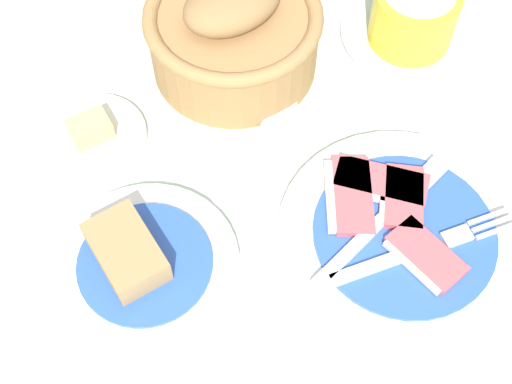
{
  "coord_description": "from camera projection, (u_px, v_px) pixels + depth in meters",
  "views": [
    {
      "loc": [
        -0.18,
        -0.25,
        0.6
      ],
      "look_at": [
        -0.07,
        0.08,
        0.02
      ],
      "focal_mm": 50.0,
      "sensor_mm": 36.0,
      "label": 1
    }
  ],
  "objects": [
    {
      "name": "teaspoon_near_cup",
      "position": [
        265.0,
        136.0,
        0.73
      ],
      "size": [
        0.16,
        0.14,
        0.01
      ],
      "rotation": [
        0.0,
        0.0,
        0.71
      ],
      "color": "silver",
      "rests_on": "ground_plane"
    },
    {
      "name": "butter_dish",
      "position": [
        93.0,
        137.0,
        0.73
      ],
      "size": [
        0.11,
        0.11,
        0.03
      ],
      "color": "silver",
      "rests_on": "ground_plane"
    },
    {
      "name": "ground_plane",
      "position": [
        352.0,
        256.0,
        0.67
      ],
      "size": [
        3.0,
        3.0,
        0.0
      ],
      "primitive_type": "plane",
      "color": "#B7CCB7"
    },
    {
      "name": "bread_basket",
      "position": [
        234.0,
        33.0,
        0.75
      ],
      "size": [
        0.19,
        0.19,
        0.11
      ],
      "color": "olive",
      "rests_on": "ground_plane"
    },
    {
      "name": "breakfast_plate",
      "position": [
        402.0,
        234.0,
        0.67
      ],
      "size": [
        0.24,
        0.24,
        0.02
      ],
      "color": "silver",
      "rests_on": "ground_plane"
    },
    {
      "name": "sugar_cup",
      "position": [
        414.0,
        14.0,
        0.78
      ],
      "size": [
        0.09,
        0.09,
        0.07
      ],
      "color": "yellow",
      "rests_on": "ground_plane"
    },
    {
      "name": "bread_plate",
      "position": [
        142.0,
        263.0,
        0.65
      ],
      "size": [
        0.17,
        0.17,
        0.04
      ],
      "color": "silver",
      "rests_on": "ground_plane"
    },
    {
      "name": "teaspoon_by_saucer",
      "position": [
        361.0,
        59.0,
        0.78
      ],
      "size": [
        0.04,
        0.19,
        0.01
      ],
      "rotation": [
        0.0,
        0.0,
        1.46
      ],
      "color": "silver",
      "rests_on": "ground_plane"
    }
  ]
}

